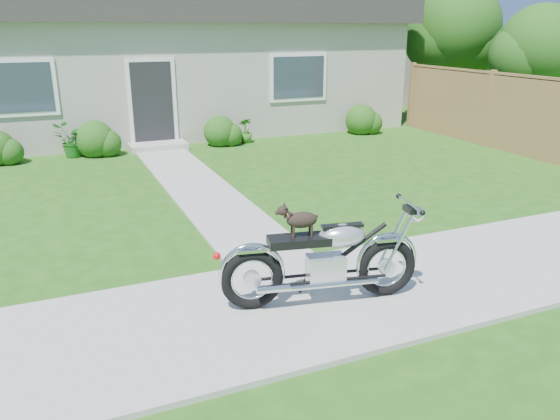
{
  "coord_description": "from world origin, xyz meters",
  "views": [
    {
      "loc": [
        -3.98,
        -4.86,
        2.89
      ],
      "look_at": [
        -1.47,
        1.0,
        0.75
      ],
      "focal_mm": 35.0,
      "sensor_mm": 36.0,
      "label": 1
    }
  ],
  "objects_px": {
    "house": "(181,53)",
    "potted_plant_left": "(71,141)",
    "tree_near": "(545,51)",
    "tree_far": "(459,31)",
    "fence": "(489,109)",
    "potted_plant_right": "(246,131)",
    "motorcycle_with_dog": "(326,259)"
  },
  "relations": [
    {
      "from": "tree_near",
      "to": "tree_far",
      "type": "bearing_deg",
      "value": 101.19
    },
    {
      "from": "tree_far",
      "to": "potted_plant_left",
      "type": "relative_size",
      "value": 5.48
    },
    {
      "from": "tree_near",
      "to": "tree_far",
      "type": "height_order",
      "value": "tree_far"
    },
    {
      "from": "tree_near",
      "to": "potted_plant_left",
      "type": "distance_m",
      "value": 12.75
    },
    {
      "from": "house",
      "to": "motorcycle_with_dog",
      "type": "xyz_separation_m",
      "value": [
        -1.42,
        -12.13,
        -1.62
      ]
    },
    {
      "from": "tree_far",
      "to": "potted_plant_left",
      "type": "bearing_deg",
      "value": -175.11
    },
    {
      "from": "house",
      "to": "tree_near",
      "type": "bearing_deg",
      "value": -30.82
    },
    {
      "from": "tree_far",
      "to": "potted_plant_right",
      "type": "xyz_separation_m",
      "value": [
        -7.58,
        -1.02,
        -2.45
      ]
    },
    {
      "from": "motorcycle_with_dog",
      "to": "potted_plant_right",
      "type": "bearing_deg",
      "value": 87.04
    },
    {
      "from": "potted_plant_right",
      "to": "potted_plant_left",
      "type": "bearing_deg",
      "value": 180.0
    },
    {
      "from": "potted_plant_right",
      "to": "motorcycle_with_dog",
      "type": "relative_size",
      "value": 0.29
    },
    {
      "from": "tree_far",
      "to": "potted_plant_left",
      "type": "xyz_separation_m",
      "value": [
        -11.89,
        -1.02,
        -2.38
      ]
    },
    {
      "from": "house",
      "to": "tree_near",
      "type": "relative_size",
      "value": 3.56
    },
    {
      "from": "fence",
      "to": "potted_plant_left",
      "type": "relative_size",
      "value": 8.36
    },
    {
      "from": "potted_plant_right",
      "to": "motorcycle_with_dog",
      "type": "height_order",
      "value": "motorcycle_with_dog"
    },
    {
      "from": "fence",
      "to": "motorcycle_with_dog",
      "type": "height_order",
      "value": "fence"
    },
    {
      "from": "house",
      "to": "tree_far",
      "type": "relative_size",
      "value": 2.91
    },
    {
      "from": "potted_plant_left",
      "to": "motorcycle_with_dog",
      "type": "relative_size",
      "value": 0.36
    },
    {
      "from": "fence",
      "to": "tree_near",
      "type": "bearing_deg",
      "value": 18.88
    },
    {
      "from": "tree_near",
      "to": "motorcycle_with_dog",
      "type": "relative_size",
      "value": 1.61
    },
    {
      "from": "fence",
      "to": "tree_far",
      "type": "distance_m",
      "value": 4.72
    },
    {
      "from": "potted_plant_left",
      "to": "motorcycle_with_dog",
      "type": "xyz_separation_m",
      "value": [
        2.09,
        -8.68,
        0.15
      ]
    },
    {
      "from": "house",
      "to": "tree_far",
      "type": "xyz_separation_m",
      "value": [
        8.37,
        -2.43,
        0.62
      ]
    },
    {
      "from": "house",
      "to": "tree_far",
      "type": "distance_m",
      "value": 8.74
    },
    {
      "from": "potted_plant_left",
      "to": "fence",
      "type": "bearing_deg",
      "value": -15.92
    },
    {
      "from": "potted_plant_left",
      "to": "tree_far",
      "type": "bearing_deg",
      "value": 4.89
    },
    {
      "from": "fence",
      "to": "motorcycle_with_dog",
      "type": "distance_m",
      "value": 9.72
    },
    {
      "from": "tree_near",
      "to": "potted_plant_right",
      "type": "relative_size",
      "value": 5.46
    },
    {
      "from": "house",
      "to": "potted_plant_left",
      "type": "height_order",
      "value": "house"
    },
    {
      "from": "fence",
      "to": "tree_far",
      "type": "height_order",
      "value": "tree_far"
    },
    {
      "from": "house",
      "to": "fence",
      "type": "bearing_deg",
      "value": -44.74
    },
    {
      "from": "house",
      "to": "motorcycle_with_dog",
      "type": "height_order",
      "value": "house"
    }
  ]
}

